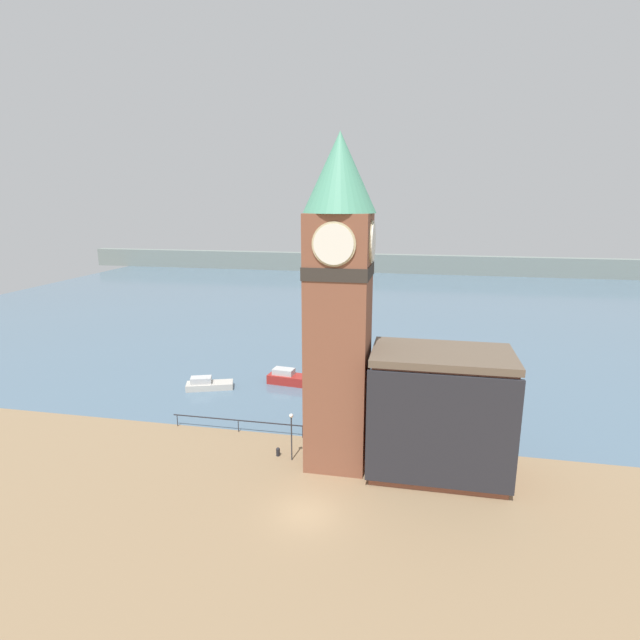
% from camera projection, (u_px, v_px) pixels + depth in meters
% --- Properties ---
extents(ground_plane, '(160.00, 160.00, 0.00)m').
position_uv_depth(ground_plane, '(307.00, 514.00, 31.54)').
color(ground_plane, '#846B4C').
extents(water, '(160.00, 120.00, 0.00)m').
position_uv_depth(water, '(385.00, 301.00, 98.58)').
color(water, slate).
rests_on(water, ground_plane).
extents(far_shoreline, '(180.00, 3.00, 5.00)m').
position_uv_depth(far_shoreline, '(396.00, 264.00, 136.13)').
color(far_shoreline, slate).
rests_on(far_shoreline, water).
extents(pier_railing, '(11.87, 0.08, 1.09)m').
position_uv_depth(pier_railing, '(238.00, 421.00, 42.49)').
color(pier_railing, '#232328').
rests_on(pier_railing, ground_plane).
extents(clock_tower, '(4.99, 4.99, 23.73)m').
position_uv_depth(clock_tower, '(339.00, 299.00, 34.99)').
color(clock_tower, brown).
rests_on(clock_tower, ground_plane).
extents(pier_building, '(9.80, 6.14, 9.14)m').
position_uv_depth(pier_building, '(439.00, 413.00, 35.33)').
color(pier_building, brown).
rests_on(pier_building, ground_plane).
extents(boat_near, '(5.26, 2.49, 1.61)m').
position_uv_depth(boat_near, '(290.00, 378.00, 53.80)').
color(boat_near, maroon).
rests_on(boat_near, water).
extents(boat_far, '(5.12, 3.25, 1.32)m').
position_uv_depth(boat_far, '(208.00, 384.00, 52.37)').
color(boat_far, '#B7B2A8').
rests_on(boat_far, water).
extents(mooring_bollard_near, '(0.31, 0.31, 0.69)m').
position_uv_depth(mooring_bollard_near, '(278.00, 451.00, 38.61)').
color(mooring_bollard_near, black).
rests_on(mooring_bollard_near, ground_plane).
extents(lamp_post, '(0.32, 0.32, 3.80)m').
position_uv_depth(lamp_post, '(291.00, 428.00, 37.45)').
color(lamp_post, '#2D2D33').
rests_on(lamp_post, ground_plane).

